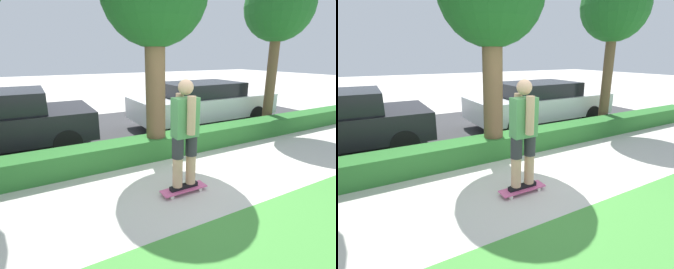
{
  "view_description": "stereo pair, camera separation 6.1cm",
  "coord_description": "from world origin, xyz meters",
  "views": [
    {
      "loc": [
        -2.31,
        -3.48,
        2.24
      ],
      "look_at": [
        -0.06,
        0.6,
        0.83
      ],
      "focal_mm": 28.0,
      "sensor_mm": 36.0,
      "label": 1
    },
    {
      "loc": [
        -2.37,
        -3.45,
        2.24
      ],
      "look_at": [
        -0.06,
        0.6,
        0.83
      ],
      "focal_mm": 28.0,
      "sensor_mm": 36.0,
      "label": 2
    }
  ],
  "objects": [
    {
      "name": "tree_far",
      "position": [
        4.34,
        2.1,
        3.49
      ],
      "size": [
        1.93,
        1.93,
        4.53
      ],
      "color": "brown",
      "rests_on": "ground_plane"
    },
    {
      "name": "parked_car_front",
      "position": [
        -2.8,
        3.49,
        0.77
      ],
      "size": [
        3.89,
        2.06,
        1.47
      ],
      "rotation": [
        0.0,
        0.0,
        -0.02
      ],
      "color": "black",
      "rests_on": "ground_plane"
    },
    {
      "name": "parked_car_middle",
      "position": [
        2.85,
        3.49,
        0.75
      ],
      "size": [
        4.79,
        1.99,
        1.4
      ],
      "rotation": [
        0.0,
        0.0,
        -0.0
      ],
      "color": "silver",
      "rests_on": "ground_plane"
    },
    {
      "name": "street_asphalt",
      "position": [
        0.0,
        4.2,
        0.0
      ],
      "size": [
        15.68,
        5.0,
        0.01
      ],
      "color": "#38383A",
      "rests_on": "ground_plane"
    },
    {
      "name": "skater_person",
      "position": [
        -0.16,
        -0.13,
        1.05
      ],
      "size": [
        0.52,
        0.47,
        1.81
      ],
      "color": "black",
      "rests_on": "skateboard"
    },
    {
      "name": "skateboard",
      "position": [
        -0.16,
        -0.13,
        0.07
      ],
      "size": [
        0.81,
        0.24,
        0.08
      ],
      "color": "#DB5B93",
      "rests_on": "ground_plane"
    },
    {
      "name": "hedge_row",
      "position": [
        0.0,
        1.6,
        0.24
      ],
      "size": [
        15.68,
        0.6,
        0.48
      ],
      "color": "#2D702D",
      "rests_on": "ground_plane"
    },
    {
      "name": "ground_plane",
      "position": [
        0.0,
        0.0,
        0.0
      ],
      "size": [
        60.0,
        60.0,
        0.0
      ],
      "primitive_type": "plane",
      "color": "beige"
    }
  ]
}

